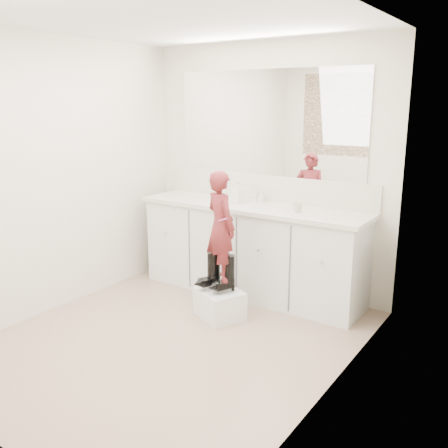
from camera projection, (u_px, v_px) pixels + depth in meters
The scene contains 17 objects.
floor at pixel (172, 340), 3.96m from camera, with size 3.00×3.00×0.00m, color #947661.
ceiling at pixel (163, 17), 3.39m from camera, with size 3.00×3.00×0.00m, color white.
wall_back at pixel (267, 169), 4.88m from camera, with size 2.60×2.60×0.00m, color beige.
wall_left at pixel (54, 177), 4.38m from camera, with size 3.00×3.00×0.00m, color beige.
wall_right at pixel (336, 212), 2.97m from camera, with size 3.00×3.00×0.00m, color beige.
vanity_cabinet at pixel (252, 251), 4.85m from camera, with size 2.20×0.55×0.85m, color silver.
countertop at pixel (251, 207), 4.73m from camera, with size 2.28×0.58×0.04m, color beige.
backsplash at pixel (266, 188), 4.92m from camera, with size 2.28×0.03×0.25m, color beige.
mirror at pixel (267, 123), 4.77m from camera, with size 2.00×0.02×1.00m, color white.
faucet at pixel (260, 197), 4.85m from camera, with size 0.08×0.08×0.10m, color silver.
cup at pixel (297, 208), 4.40m from camera, with size 0.09×0.09×0.08m, color beige.
soap_bottle at pixel (238, 192), 4.81m from camera, with size 0.10×0.10×0.21m, color silver.
step_stool at pixel (220, 304), 4.35m from camera, with size 0.39×0.32×0.25m, color white.
boot_left at pixel (214, 270), 4.34m from camera, with size 0.12×0.22×0.32m, color black, non-canonical shape.
boot_right at pixel (228, 274), 4.26m from camera, with size 0.12×0.22×0.32m, color black, non-canonical shape.
toddler at pixel (221, 226), 4.20m from camera, with size 0.34×0.23×0.94m, color #A9343A.
toothbrush at pixel (222, 220), 4.08m from camera, with size 0.01×0.01×0.14m, color #CA4E9B.
Camera 1 is at (2.36, -2.78, 1.84)m, focal length 40.00 mm.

